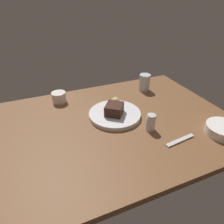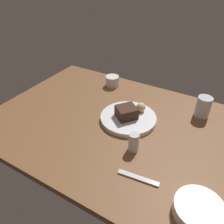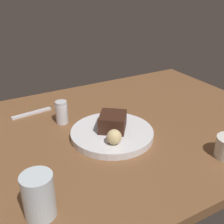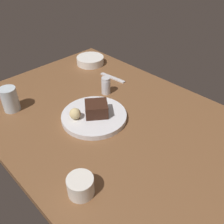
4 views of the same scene
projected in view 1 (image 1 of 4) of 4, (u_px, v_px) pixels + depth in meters
dining_table at (112, 125)px, 97.52cm from camera, size 120.00×84.00×3.00cm
dessert_plate at (115, 114)px, 101.02cm from camera, size 26.44×26.44×2.16cm
chocolate_cake_slice at (114, 109)px, 98.16cm from camera, size 11.78×11.93×5.27cm
bread_roll at (115, 101)px, 105.62cm from camera, size 4.48×4.48×4.48cm
salt_shaker at (151, 122)px, 89.87cm from camera, size 4.23×4.23×8.13cm
water_glass at (144, 82)px, 124.50cm from camera, size 6.87×6.87×10.42cm
side_bowl at (223, 130)px, 88.58cm from camera, size 15.22×15.22×4.12cm
coffee_cup at (59, 97)px, 112.42cm from camera, size 7.93×7.93×6.04cm
dessert_spoon at (180, 140)px, 84.98cm from camera, size 15.11×3.50×0.70cm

